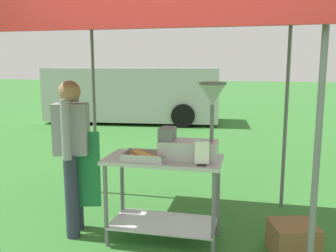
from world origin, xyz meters
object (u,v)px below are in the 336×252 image
(donut_cart, at_px, (164,183))
(supply_crate, at_px, (293,239))
(menu_sign, at_px, (202,155))
(van_silver, at_px, (135,94))
(donut_fryer, at_px, (193,133))
(donut_tray, at_px, (144,156))
(stall_canopy, at_px, (166,19))
(vendor, at_px, (73,150))

(donut_cart, distance_m, supply_crate, 1.33)
(menu_sign, height_order, van_silver, van_silver)
(donut_fryer, xyz_separation_m, supply_crate, (0.96, -0.01, -0.97))
(donut_tray, xyz_separation_m, van_silver, (-2.56, 7.71, -0.02))
(donut_tray, bearing_deg, donut_fryer, 13.34)
(supply_crate, bearing_deg, donut_fryer, 179.35)
(stall_canopy, xyz_separation_m, supply_crate, (1.25, -0.10, -2.04))
(donut_tray, bearing_deg, menu_sign, -10.22)
(donut_tray, distance_m, van_silver, 8.12)
(donut_cart, xyz_separation_m, menu_sign, (0.40, -0.20, 0.35))
(vendor, bearing_deg, supply_crate, 0.78)
(vendor, xyz_separation_m, supply_crate, (2.20, 0.03, -0.75))
(donut_cart, xyz_separation_m, donut_tray, (-0.17, -0.10, 0.29))
(supply_crate, bearing_deg, van_silver, 117.58)
(stall_canopy, distance_m, menu_sign, 1.33)
(vendor, distance_m, supply_crate, 2.33)
(donut_cart, height_order, menu_sign, menu_sign)
(donut_tray, bearing_deg, van_silver, 108.34)
(vendor, relative_size, van_silver, 0.30)
(donut_cart, distance_m, donut_fryer, 0.59)
(donut_fryer, xyz_separation_m, menu_sign, (0.11, -0.21, -0.16))
(donut_fryer, height_order, supply_crate, donut_fryer)
(donut_fryer, relative_size, van_silver, 0.14)
(donut_tray, relative_size, van_silver, 0.08)
(donut_tray, height_order, donut_fryer, donut_fryer)
(van_silver, bearing_deg, donut_tray, -71.66)
(donut_tray, xyz_separation_m, menu_sign, (0.57, -0.10, 0.06))
(stall_canopy, height_order, vendor, stall_canopy)
(menu_sign, bearing_deg, stall_canopy, 143.21)
(stall_canopy, distance_m, donut_fryer, 1.11)
(stall_canopy, relative_size, donut_cart, 2.36)
(donut_cart, bearing_deg, vendor, -178.18)
(donut_fryer, bearing_deg, menu_sign, -62.66)
(donut_fryer, relative_size, supply_crate, 1.51)
(menu_sign, bearing_deg, donut_cart, 153.32)
(menu_sign, distance_m, supply_crate, 1.19)
(supply_crate, relative_size, van_silver, 0.09)
(donut_tray, distance_m, donut_fryer, 0.53)
(supply_crate, bearing_deg, donut_cart, 179.99)
(donut_fryer, relative_size, vendor, 0.46)
(supply_crate, distance_m, van_silver, 8.61)
(menu_sign, xyz_separation_m, vendor, (-1.35, 0.17, -0.05))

